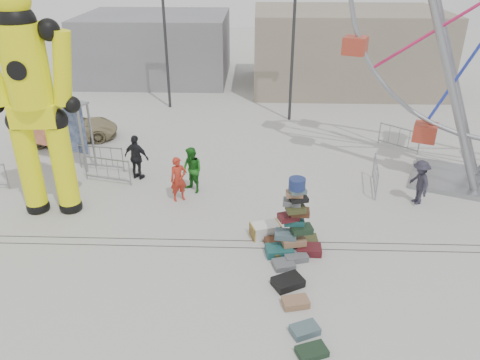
{
  "coord_description": "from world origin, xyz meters",
  "views": [
    {
      "loc": [
        1.11,
        -11.82,
        8.73
      ],
      "look_at": [
        0.63,
        2.18,
        1.65
      ],
      "focal_mm": 35.0,
      "sensor_mm": 36.0,
      "label": 1
    }
  ],
  "objects_px": {
    "barricade_dummy_b": "(101,158)",
    "pedestrian_black": "(137,157)",
    "suitcase_tower": "(294,231)",
    "pedestrian_grey": "(419,182)",
    "parked_suv": "(72,128)",
    "barricade_wheel_back": "(399,138)",
    "steamer_trunk": "(265,230)",
    "pedestrian_red": "(178,179)",
    "crash_test_dummy": "(32,98)",
    "banner_scaffold": "(49,114)",
    "barricade_dummy_c": "(107,170)",
    "lamp_post_right": "(295,37)",
    "lamp_post_left": "(166,29)",
    "pedestrian_green": "(192,170)",
    "barricade_wheel_front": "(375,176)"
  },
  "relations": [
    {
      "from": "barricade_wheel_front",
      "to": "pedestrian_grey",
      "type": "relative_size",
      "value": 1.16
    },
    {
      "from": "steamer_trunk",
      "to": "pedestrian_grey",
      "type": "xyz_separation_m",
      "value": [
        5.71,
        2.44,
        0.64
      ]
    },
    {
      "from": "pedestrian_black",
      "to": "crash_test_dummy",
      "type": "bearing_deg",
      "value": 67.35
    },
    {
      "from": "crash_test_dummy",
      "to": "barricade_wheel_back",
      "type": "relative_size",
      "value": 4.02
    },
    {
      "from": "barricade_wheel_back",
      "to": "parked_suv",
      "type": "distance_m",
      "value": 15.84
    },
    {
      "from": "banner_scaffold",
      "to": "steamer_trunk",
      "type": "relative_size",
      "value": 4.22
    },
    {
      "from": "suitcase_tower",
      "to": "pedestrian_black",
      "type": "height_order",
      "value": "suitcase_tower"
    },
    {
      "from": "crash_test_dummy",
      "to": "pedestrian_green",
      "type": "relative_size",
      "value": 4.38
    },
    {
      "from": "banner_scaffold",
      "to": "pedestrian_black",
      "type": "bearing_deg",
      "value": 1.3
    },
    {
      "from": "barricade_dummy_b",
      "to": "parked_suv",
      "type": "distance_m",
      "value": 4.18
    },
    {
      "from": "lamp_post_right",
      "to": "parked_suv",
      "type": "relative_size",
      "value": 1.85
    },
    {
      "from": "lamp_post_right",
      "to": "pedestrian_grey",
      "type": "distance_m",
      "value": 10.74
    },
    {
      "from": "pedestrian_red",
      "to": "pedestrian_grey",
      "type": "relative_size",
      "value": 1.01
    },
    {
      "from": "barricade_dummy_b",
      "to": "suitcase_tower",
      "type": "bearing_deg",
      "value": -26.53
    },
    {
      "from": "pedestrian_green",
      "to": "barricade_dummy_b",
      "type": "bearing_deg",
      "value": -162.13
    },
    {
      "from": "pedestrian_green",
      "to": "lamp_post_left",
      "type": "bearing_deg",
      "value": 145.75
    },
    {
      "from": "suitcase_tower",
      "to": "lamp_post_right",
      "type": "bearing_deg",
      "value": 80.54
    },
    {
      "from": "lamp_post_right",
      "to": "barricade_dummy_b",
      "type": "bearing_deg",
      "value": -141.77
    },
    {
      "from": "barricade_wheel_back",
      "to": "steamer_trunk",
      "type": "bearing_deg",
      "value": -88.45
    },
    {
      "from": "crash_test_dummy",
      "to": "pedestrian_black",
      "type": "distance_m",
      "value": 4.91
    },
    {
      "from": "banner_scaffold",
      "to": "barricade_dummy_c",
      "type": "distance_m",
      "value": 3.87
    },
    {
      "from": "barricade_dummy_c",
      "to": "pedestrian_green",
      "type": "relative_size",
      "value": 1.09
    },
    {
      "from": "pedestrian_red",
      "to": "parked_suv",
      "type": "relative_size",
      "value": 0.4
    },
    {
      "from": "suitcase_tower",
      "to": "barricade_dummy_b",
      "type": "bearing_deg",
      "value": 137.84
    },
    {
      "from": "pedestrian_black",
      "to": "barricade_dummy_c",
      "type": "bearing_deg",
      "value": 39.92
    },
    {
      "from": "barricade_dummy_c",
      "to": "pedestrian_red",
      "type": "height_order",
      "value": "pedestrian_red"
    },
    {
      "from": "pedestrian_black",
      "to": "barricade_wheel_back",
      "type": "bearing_deg",
      "value": -143.02
    },
    {
      "from": "parked_suv",
      "to": "banner_scaffold",
      "type": "bearing_deg",
      "value": 168.5
    },
    {
      "from": "crash_test_dummy",
      "to": "lamp_post_left",
      "type": "bearing_deg",
      "value": 75.7
    },
    {
      "from": "suitcase_tower",
      "to": "pedestrian_grey",
      "type": "xyz_separation_m",
      "value": [
        4.85,
        3.22,
        0.14
      ]
    },
    {
      "from": "parked_suv",
      "to": "pedestrian_grey",
      "type": "bearing_deg",
      "value": -126.88
    },
    {
      "from": "crash_test_dummy",
      "to": "barricade_dummy_c",
      "type": "relative_size",
      "value": 4.02
    },
    {
      "from": "pedestrian_red",
      "to": "parked_suv",
      "type": "height_order",
      "value": "pedestrian_red"
    },
    {
      "from": "lamp_post_left",
      "to": "banner_scaffold",
      "type": "height_order",
      "value": "lamp_post_left"
    },
    {
      "from": "lamp_post_right",
      "to": "lamp_post_left",
      "type": "bearing_deg",
      "value": 164.05
    },
    {
      "from": "lamp_post_left",
      "to": "pedestrian_grey",
      "type": "xyz_separation_m",
      "value": [
        11.12,
        -11.23,
        -3.62
      ]
    },
    {
      "from": "barricade_dummy_b",
      "to": "pedestrian_black",
      "type": "bearing_deg",
      "value": -14.75
    },
    {
      "from": "pedestrian_green",
      "to": "pedestrian_black",
      "type": "bearing_deg",
      "value": -161.98
    },
    {
      "from": "barricade_wheel_front",
      "to": "pedestrian_black",
      "type": "xyz_separation_m",
      "value": [
        -9.59,
        0.57,
        0.4
      ]
    },
    {
      "from": "barricade_dummy_b",
      "to": "pedestrian_black",
      "type": "relative_size",
      "value": 1.05
    },
    {
      "from": "barricade_dummy_b",
      "to": "barricade_wheel_back",
      "type": "relative_size",
      "value": 1.0
    },
    {
      "from": "lamp_post_right",
      "to": "pedestrian_black",
      "type": "xyz_separation_m",
      "value": [
        -6.8,
        -7.54,
        -3.53
      ]
    },
    {
      "from": "lamp_post_right",
      "to": "pedestrian_red",
      "type": "bearing_deg",
      "value": -117.39
    },
    {
      "from": "lamp_post_left",
      "to": "barricade_dummy_b",
      "type": "bearing_deg",
      "value": -100.15
    },
    {
      "from": "lamp_post_left",
      "to": "barricade_wheel_front",
      "type": "xyz_separation_m",
      "value": [
        9.79,
        -10.11,
        -3.93
      ]
    },
    {
      "from": "barricade_wheel_back",
      "to": "lamp_post_left",
      "type": "bearing_deg",
      "value": -165.56
    },
    {
      "from": "barricade_dummy_c",
      "to": "barricade_wheel_back",
      "type": "xyz_separation_m",
      "value": [
        12.75,
        3.94,
        0.0
      ]
    },
    {
      "from": "pedestrian_green",
      "to": "pedestrian_black",
      "type": "distance_m",
      "value": 2.63
    },
    {
      "from": "pedestrian_red",
      "to": "suitcase_tower",
      "type": "bearing_deg",
      "value": -63.86
    },
    {
      "from": "banner_scaffold",
      "to": "pedestrian_grey",
      "type": "bearing_deg",
      "value": 10.06
    }
  ]
}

